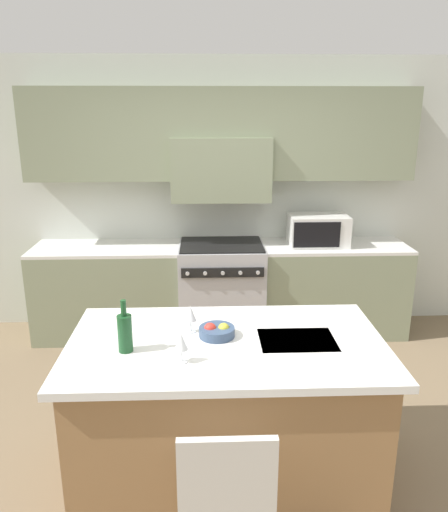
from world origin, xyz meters
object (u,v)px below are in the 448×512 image
microwave (318,230)px  island_chair (226,507)px  wine_glass_far (190,314)px  range_stove (221,289)px  fruit_bowl (217,331)px  wine_bottle (125,332)px  wine_glass_near (181,342)px

microwave → island_chair: size_ratio=0.57×
wine_glass_far → microwave: bearing=58.4°
range_stove → fruit_bowl: size_ratio=4.45×
microwave → wine_bottle: size_ratio=1.87×
island_chair → wine_bottle: wine_bottle is taller
range_stove → island_chair: bearing=-91.6°
wine_glass_near → range_stove: bearing=82.8°
microwave → wine_glass_near: 2.63m
wine_glass_near → fruit_bowl: wine_glass_near is taller
wine_glass_near → wine_glass_far: bearing=84.0°
microwave → wine_bottle: bearing=-125.4°
microwave → wine_bottle: 2.68m
range_stove → wine_bottle: wine_bottle is taller
range_stove → microwave: microwave is taller
range_stove → microwave: 1.12m
range_stove → wine_bottle: (-0.60, -2.16, 0.56)m
island_chair → microwave: bearing=70.9°
wine_bottle → wine_glass_far: size_ratio=1.79×
wine_bottle → wine_glass_near: bearing=-23.8°
microwave → wine_glass_far: 2.29m
range_stove → wine_glass_near: wine_glass_near is taller
range_stove → island_chair: (-0.08, -2.94, 0.09)m
island_chair → wine_glass_near: bearing=108.1°
wine_glass_far → wine_bottle: bearing=-146.6°
wine_bottle → wine_glass_near: size_ratio=1.79×
wine_glass_near → fruit_bowl: 0.37m
island_chair → wine_glass_near: 0.82m
wine_bottle → wine_glass_near: 0.34m
wine_glass_far → fruit_bowl: (0.15, -0.07, -0.08)m
wine_glass_near → microwave: bearing=61.9°
wine_bottle → fruit_bowl: wine_bottle is taller
range_stove → fruit_bowl: fruit_bowl is taller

